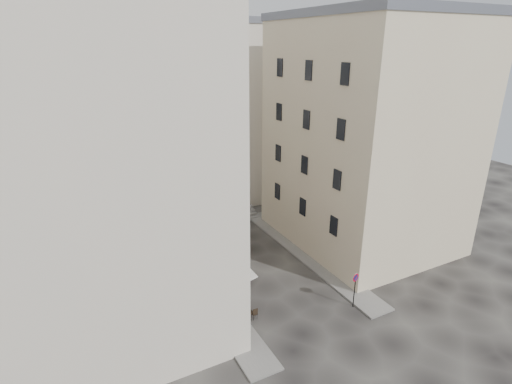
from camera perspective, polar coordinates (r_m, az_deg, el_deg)
ground at (r=29.37m, az=2.79°, el=-13.28°), size 90.00×90.00×0.00m
sidewalk_left at (r=30.87m, az=-8.45°, el=-11.53°), size 2.00×22.00×0.12m
sidewalk_right at (r=33.59m, az=6.93°, el=-8.61°), size 2.00×18.00×0.12m
building_left at (r=24.81m, az=-22.12°, el=4.96°), size 12.20×16.20×20.60m
building_right at (r=34.30m, az=15.54°, el=7.98°), size 12.20×14.20×18.60m
building_back at (r=42.19m, az=-11.47°, el=10.55°), size 18.20×10.20×18.60m
cafe_storefront at (r=27.55m, az=-6.16°, el=-11.25°), size 1.74×7.30×3.50m
stone_steps at (r=39.19m, az=-6.46°, el=-3.59°), size 9.00×3.15×0.80m
bollard_near at (r=27.10m, az=-2.26°, el=-15.17°), size 0.12×0.12×0.98m
bollard_mid at (r=29.78m, az=-5.20°, el=-11.62°), size 0.12×0.12×0.98m
bollard_far at (r=32.61m, az=-7.59°, el=-8.66°), size 0.12×0.12×0.98m
no_parking_sign at (r=27.15m, az=14.00°, el=-12.58°), size 0.56×0.17×2.51m
bistro_table_a at (r=26.06m, az=-1.11°, el=-17.14°), size 1.13×0.53×0.79m
bistro_table_b at (r=27.33m, az=-2.73°, el=-14.99°), size 1.29×0.60×0.91m
bistro_table_c at (r=29.14m, az=-4.25°, el=-12.64°), size 1.15×0.54×0.81m
bistro_table_d at (r=30.53m, az=-5.91°, el=-10.99°), size 1.19×0.56×0.83m
bistro_table_e at (r=31.30m, az=-6.23°, el=-10.07°), size 1.29×0.60×0.91m
pedestrian at (r=29.67m, az=-5.18°, el=-10.99°), size 0.75×0.72×1.73m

